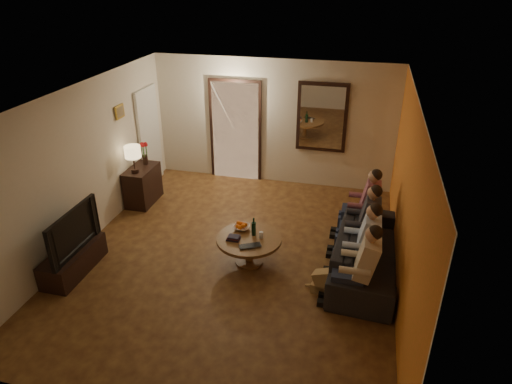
% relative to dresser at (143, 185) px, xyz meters
% --- Properties ---
extents(floor, '(5.00, 6.00, 0.01)m').
position_rel_dresser_xyz_m(floor, '(2.25, -1.41, -0.36)').
color(floor, '#452312').
rests_on(floor, ground).
extents(ceiling, '(5.00, 6.00, 0.01)m').
position_rel_dresser_xyz_m(ceiling, '(2.25, -1.41, 2.24)').
color(ceiling, white).
rests_on(ceiling, back_wall).
extents(back_wall, '(5.00, 0.02, 2.60)m').
position_rel_dresser_xyz_m(back_wall, '(2.25, 1.59, 0.94)').
color(back_wall, beige).
rests_on(back_wall, floor).
extents(front_wall, '(5.00, 0.02, 2.60)m').
position_rel_dresser_xyz_m(front_wall, '(2.25, -4.41, 0.94)').
color(front_wall, beige).
rests_on(front_wall, floor).
extents(left_wall, '(0.02, 6.00, 2.60)m').
position_rel_dresser_xyz_m(left_wall, '(-0.25, -1.41, 0.94)').
color(left_wall, beige).
rests_on(left_wall, floor).
extents(right_wall, '(0.02, 6.00, 2.60)m').
position_rel_dresser_xyz_m(right_wall, '(4.75, -1.41, 0.94)').
color(right_wall, beige).
rests_on(right_wall, floor).
extents(orange_accent, '(0.01, 6.00, 2.60)m').
position_rel_dresser_xyz_m(orange_accent, '(4.74, -1.41, 0.94)').
color(orange_accent, orange).
rests_on(orange_accent, right_wall).
extents(kitchen_doorway, '(1.00, 0.06, 2.10)m').
position_rel_dresser_xyz_m(kitchen_doorway, '(1.45, 1.57, 0.69)').
color(kitchen_doorway, '#FFE0A5').
rests_on(kitchen_doorway, floor).
extents(door_trim, '(1.12, 0.04, 2.22)m').
position_rel_dresser_xyz_m(door_trim, '(1.45, 1.56, 0.69)').
color(door_trim, black).
rests_on(door_trim, floor).
extents(fridge_glimpse, '(0.45, 0.03, 1.70)m').
position_rel_dresser_xyz_m(fridge_glimpse, '(1.70, 1.58, 0.54)').
color(fridge_glimpse, silver).
rests_on(fridge_glimpse, floor).
extents(mirror_frame, '(1.00, 0.05, 1.40)m').
position_rel_dresser_xyz_m(mirror_frame, '(3.25, 1.55, 1.14)').
color(mirror_frame, black).
rests_on(mirror_frame, back_wall).
extents(mirror_glass, '(0.86, 0.02, 1.26)m').
position_rel_dresser_xyz_m(mirror_glass, '(3.25, 1.52, 1.14)').
color(mirror_glass, white).
rests_on(mirror_glass, back_wall).
extents(white_door, '(0.06, 0.85, 2.04)m').
position_rel_dresser_xyz_m(white_door, '(-0.21, 0.89, 0.66)').
color(white_door, white).
rests_on(white_door, floor).
extents(framed_art, '(0.03, 0.28, 0.24)m').
position_rel_dresser_xyz_m(framed_art, '(-0.22, -0.11, 1.49)').
color(framed_art, '#B28C33').
rests_on(framed_art, left_wall).
extents(art_canvas, '(0.01, 0.22, 0.18)m').
position_rel_dresser_xyz_m(art_canvas, '(-0.21, -0.11, 1.49)').
color(art_canvas, brown).
rests_on(art_canvas, left_wall).
extents(dresser, '(0.45, 0.81, 0.72)m').
position_rel_dresser_xyz_m(dresser, '(0.00, 0.00, 0.00)').
color(dresser, black).
rests_on(dresser, floor).
extents(table_lamp, '(0.30, 0.30, 0.54)m').
position_rel_dresser_xyz_m(table_lamp, '(0.00, -0.22, 0.63)').
color(table_lamp, beige).
rests_on(table_lamp, dresser).
extents(flower_vase, '(0.14, 0.14, 0.44)m').
position_rel_dresser_xyz_m(flower_vase, '(0.00, 0.22, 0.58)').
color(flower_vase, '#B01217').
rests_on(flower_vase, dresser).
extents(tv_stand, '(0.45, 1.15, 0.38)m').
position_rel_dresser_xyz_m(tv_stand, '(0.00, -2.36, -0.17)').
color(tv_stand, black).
rests_on(tv_stand, floor).
extents(tv, '(1.17, 0.15, 0.68)m').
position_rel_dresser_xyz_m(tv, '(0.00, -2.36, 0.36)').
color(tv, black).
rests_on(tv, tv_stand).
extents(sofa, '(2.38, 1.08, 0.68)m').
position_rel_dresser_xyz_m(sofa, '(4.33, -1.27, -0.02)').
color(sofa, black).
rests_on(sofa, floor).
extents(person_a, '(0.60, 0.40, 1.20)m').
position_rel_dresser_xyz_m(person_a, '(4.23, -2.17, 0.24)').
color(person_a, tan).
rests_on(person_a, sofa).
extents(person_b, '(0.60, 0.40, 1.20)m').
position_rel_dresser_xyz_m(person_b, '(4.23, -1.57, 0.24)').
color(person_b, tan).
rests_on(person_b, sofa).
extents(person_c, '(0.60, 0.40, 1.20)m').
position_rel_dresser_xyz_m(person_c, '(4.23, -0.97, 0.24)').
color(person_c, tan).
rests_on(person_c, sofa).
extents(person_d, '(0.60, 0.40, 1.20)m').
position_rel_dresser_xyz_m(person_d, '(4.23, -0.37, 0.24)').
color(person_d, tan).
rests_on(person_d, sofa).
extents(dog, '(0.60, 0.38, 0.56)m').
position_rel_dresser_xyz_m(dog, '(3.83, -2.00, -0.08)').
color(dog, '#926643').
rests_on(dog, floor).
extents(coffee_table, '(1.22, 1.22, 0.45)m').
position_rel_dresser_xyz_m(coffee_table, '(2.53, -1.50, -0.14)').
color(coffee_table, brown).
rests_on(coffee_table, floor).
extents(bowl, '(0.26, 0.26, 0.06)m').
position_rel_dresser_xyz_m(bowl, '(2.35, -1.28, 0.12)').
color(bowl, white).
rests_on(bowl, coffee_table).
extents(oranges, '(0.20, 0.20, 0.08)m').
position_rel_dresser_xyz_m(oranges, '(2.35, -1.28, 0.19)').
color(oranges, orange).
rests_on(oranges, bowl).
extents(wine_bottle, '(0.07, 0.07, 0.31)m').
position_rel_dresser_xyz_m(wine_bottle, '(2.58, -1.40, 0.24)').
color(wine_bottle, black).
rests_on(wine_bottle, coffee_table).
extents(wine_glass, '(0.06, 0.06, 0.10)m').
position_rel_dresser_xyz_m(wine_glass, '(2.71, -1.45, 0.14)').
color(wine_glass, silver).
rests_on(wine_glass, coffee_table).
extents(book_stack, '(0.20, 0.15, 0.07)m').
position_rel_dresser_xyz_m(book_stack, '(2.31, -1.60, 0.12)').
color(book_stack, black).
rests_on(book_stack, coffee_table).
extents(laptop, '(0.39, 0.34, 0.03)m').
position_rel_dresser_xyz_m(laptop, '(2.63, -1.78, 0.10)').
color(laptop, black).
rests_on(laptop, coffee_table).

